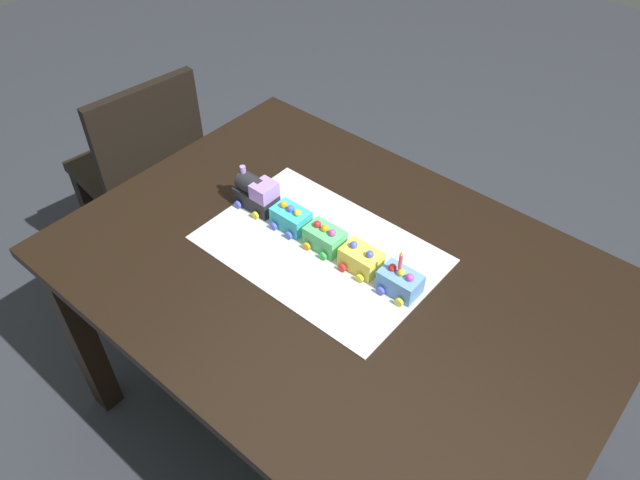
# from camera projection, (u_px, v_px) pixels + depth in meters

# --- Properties ---
(ground_plane) EXTENTS (8.00, 8.00, 0.00)m
(ground_plane) POSITION_uv_depth(u_px,v_px,m) (333.00, 420.00, 2.04)
(ground_plane) COLOR #2D3038
(dining_table) EXTENTS (1.40, 1.00, 0.74)m
(dining_table) POSITION_uv_depth(u_px,v_px,m) (336.00, 297.00, 1.60)
(dining_table) COLOR black
(dining_table) RESTS_ON ground
(chair) EXTENTS (0.45, 0.45, 0.86)m
(chair) POSITION_uv_depth(u_px,v_px,m) (143.00, 169.00, 2.26)
(chair) COLOR black
(chair) RESTS_ON ground
(cake_board) EXTENTS (0.60, 0.40, 0.00)m
(cake_board) POSITION_uv_depth(u_px,v_px,m) (320.00, 249.00, 1.58)
(cake_board) COLOR silver
(cake_board) RESTS_ON dining_table
(cake_locomotive) EXTENTS (0.14, 0.08, 0.12)m
(cake_locomotive) POSITION_uv_depth(u_px,v_px,m) (256.00, 193.00, 1.66)
(cake_locomotive) COLOR #232328
(cake_locomotive) RESTS_ON cake_board
(cake_car_hopper_turquoise) EXTENTS (0.10, 0.08, 0.07)m
(cake_car_hopper_turquoise) POSITION_uv_depth(u_px,v_px,m) (291.00, 218.00, 1.62)
(cake_car_hopper_turquoise) COLOR #38B7C6
(cake_car_hopper_turquoise) RESTS_ON cake_board
(cake_car_flatbed_mint_green) EXTENTS (0.10, 0.08, 0.07)m
(cake_car_flatbed_mint_green) POSITION_uv_depth(u_px,v_px,m) (325.00, 238.00, 1.56)
(cake_car_flatbed_mint_green) COLOR #59CC7A
(cake_car_flatbed_mint_green) RESTS_ON cake_board
(cake_car_tanker_lemon) EXTENTS (0.10, 0.08, 0.07)m
(cake_car_tanker_lemon) POSITION_uv_depth(u_px,v_px,m) (361.00, 259.00, 1.51)
(cake_car_tanker_lemon) COLOR #F4E04C
(cake_car_tanker_lemon) RESTS_ON cake_board
(cake_car_gondola_sky_blue) EXTENTS (0.10, 0.08, 0.07)m
(cake_car_gondola_sky_blue) POSITION_uv_depth(u_px,v_px,m) (400.00, 282.00, 1.45)
(cake_car_gondola_sky_blue) COLOR #669EEA
(cake_car_gondola_sky_blue) RESTS_ON cake_board
(birthday_candle) EXTENTS (0.01, 0.01, 0.06)m
(birthday_candle) POSITION_uv_depth(u_px,v_px,m) (401.00, 260.00, 1.41)
(birthday_candle) COLOR #F24C59
(birthday_candle) RESTS_ON cake_car_gondola_sky_blue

